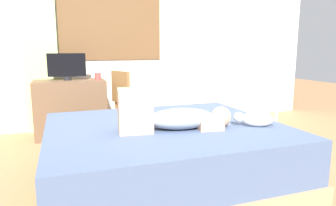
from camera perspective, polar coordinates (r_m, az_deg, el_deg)
ground_plane at (r=2.71m, az=1.92°, el=-14.75°), size 16.00×16.00×0.00m
back_wall_with_window at (r=4.66m, az=-8.62°, el=13.86°), size 6.40×0.14×2.90m
bed at (r=2.70m, az=-0.59°, el=-9.23°), size 2.02×1.74×0.49m
person_lying at (r=2.44m, az=0.39°, el=-2.42°), size 0.94×0.36×0.34m
cat at (r=2.65m, az=16.14°, el=-2.84°), size 0.32×0.23×0.21m
desk at (r=4.23m, az=-17.89°, el=-0.87°), size 0.90×0.56×0.74m
tv_monitor at (r=4.17m, az=-18.57°, el=6.59°), size 0.48×0.10×0.35m
cup at (r=4.11m, az=-13.12°, el=4.92°), size 0.08×0.08×0.09m
chair_by_desk at (r=4.10m, az=-7.75°, el=1.14°), size 0.50×0.50×0.86m
curtain_left at (r=4.45m, az=-23.21°, el=11.92°), size 0.44×0.06×2.69m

